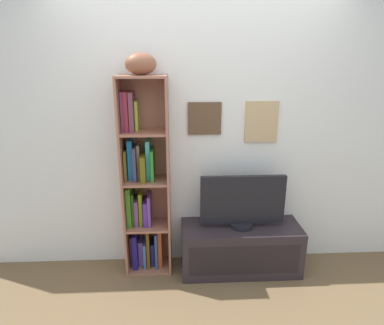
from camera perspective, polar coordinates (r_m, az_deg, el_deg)
name	(u,v)px	position (r m, az deg, el deg)	size (l,w,h in m)	color
back_wall	(198,138)	(3.01, 1.05, 4.26)	(4.80, 0.08, 2.46)	silver
bookshelf	(143,189)	(3.02, -8.41, -4.51)	(0.41, 0.29, 1.79)	#9B634C
football	(141,64)	(2.77, -8.79, 16.45)	(0.26, 0.17, 0.17)	brown
tv_stand	(240,248)	(3.23, 8.32, -14.34)	(1.09, 0.41, 0.45)	#2A2228
television	(243,202)	(3.01, 8.71, -6.76)	(0.76, 0.22, 0.49)	black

